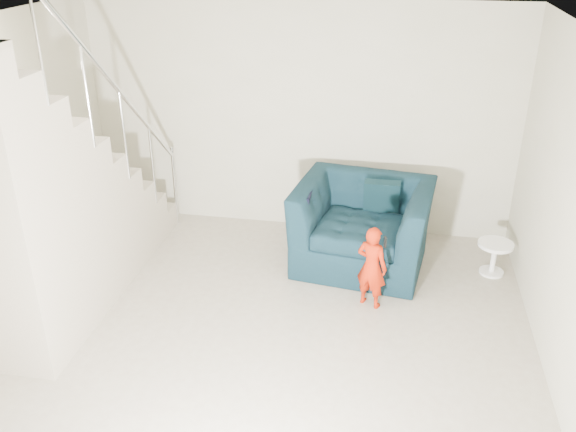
# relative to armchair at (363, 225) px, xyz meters

# --- Properties ---
(floor) EXTENTS (5.50, 5.50, 0.00)m
(floor) POSITION_rel_armchair_xyz_m (-0.84, -1.92, -0.46)
(floor) COLOR gray
(floor) RESTS_ON ground
(ceiling) EXTENTS (5.50, 5.50, 0.00)m
(ceiling) POSITION_rel_armchair_xyz_m (-0.84, -1.92, 2.24)
(ceiling) COLOR silver
(ceiling) RESTS_ON back_wall
(back_wall) EXTENTS (5.00, 0.00, 5.00)m
(back_wall) POSITION_rel_armchair_xyz_m (-0.84, 0.83, 0.89)
(back_wall) COLOR #A6A287
(back_wall) RESTS_ON floor
(armchair) EXTENTS (1.55, 1.40, 0.91)m
(armchair) POSITION_rel_armchair_xyz_m (0.00, 0.00, 0.00)
(armchair) COLOR black
(armchair) RESTS_ON floor
(toddler) EXTENTS (0.37, 0.31, 0.85)m
(toddler) POSITION_rel_armchair_xyz_m (0.15, -0.82, -0.03)
(toddler) COLOR #8E1D04
(toddler) RESTS_ON floor
(side_table) EXTENTS (0.37, 0.37, 0.37)m
(side_table) POSITION_rel_armchair_xyz_m (1.41, 0.01, -0.21)
(side_table) COLOR white
(side_table) RESTS_ON floor
(staircase) EXTENTS (1.02, 3.03, 3.62)m
(staircase) POSITION_rel_armchair_xyz_m (-2.84, -1.37, 0.49)
(staircase) COLOR #ADA089
(staircase) RESTS_ON floor
(cushion) EXTENTS (0.39, 0.19, 0.39)m
(cushion) POSITION_rel_armchair_xyz_m (0.18, 0.27, 0.24)
(cushion) COLOR black
(cushion) RESTS_ON armchair
(throw) EXTENTS (0.06, 0.56, 0.63)m
(throw) POSITION_rel_armchair_xyz_m (-0.56, -0.11, 0.12)
(throw) COLOR black
(throw) RESTS_ON armchair
(phone) EXTENTS (0.03, 0.05, 0.10)m
(phone) POSITION_rel_armchair_xyz_m (0.26, -0.88, 0.28)
(phone) COLOR black
(phone) RESTS_ON toddler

